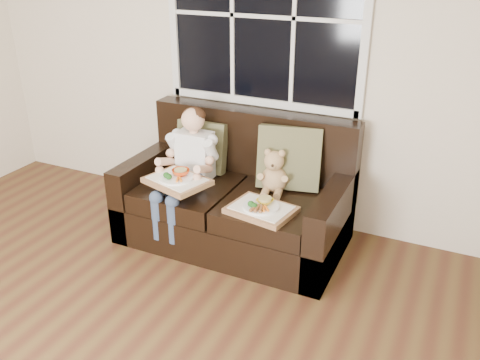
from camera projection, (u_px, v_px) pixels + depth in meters
The scene contains 8 objects.
window_back at pixel (263, 16), 3.79m from camera, with size 1.62×0.04×1.37m.
loveseat at pixel (237, 202), 3.97m from camera, with size 1.70×0.92×0.96m.
pillow_left at pixel (202, 146), 4.10m from camera, with size 0.42×0.21×0.42m.
pillow_right at pixel (289, 158), 3.80m from camera, with size 0.51×0.31×0.49m.
child at pixel (188, 159), 3.87m from camera, with size 0.39×0.60×0.89m.
teddy_bear at pixel (274, 174), 3.77m from camera, with size 0.23×0.28×0.35m.
tray_left at pixel (177, 180), 3.71m from camera, with size 0.52×0.45×0.10m.
tray_right at pixel (261, 209), 3.50m from camera, with size 0.49×0.40×0.10m.
Camera 1 is at (1.93, -1.17, 2.13)m, focal length 38.00 mm.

